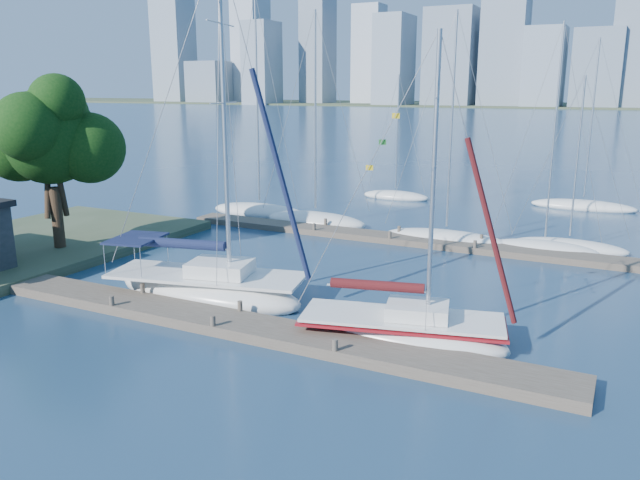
% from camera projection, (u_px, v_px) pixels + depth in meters
% --- Properties ---
extents(ground, '(700.00, 700.00, 0.00)m').
position_uv_depth(ground, '(227.00, 328.00, 23.98)').
color(ground, navy).
rests_on(ground, ground).
extents(near_dock, '(26.00, 2.00, 0.40)m').
position_uv_depth(near_dock, '(227.00, 323.00, 23.93)').
color(near_dock, '#463E33').
rests_on(near_dock, ground).
extents(far_dock, '(30.00, 1.80, 0.36)m').
position_uv_depth(far_dock, '(410.00, 240.00, 36.98)').
color(far_dock, '#463E33').
rests_on(far_dock, ground).
extents(shore, '(12.00, 22.00, 0.50)m').
position_uv_depth(shore, '(0.00, 253.00, 33.90)').
color(shore, '#38472D').
rests_on(shore, ground).
extents(far_shore, '(800.00, 100.00, 1.50)m').
position_uv_depth(far_shore, '(607.00, 107.00, 302.11)').
color(far_shore, '#38472D').
rests_on(far_shore, ground).
extents(tree, '(7.11, 6.50, 9.70)m').
position_uv_depth(tree, '(49.00, 135.00, 32.65)').
color(tree, black).
rests_on(tree, ground).
extents(sailboat_navy, '(9.68, 4.96, 15.02)m').
position_uv_depth(sailboat_navy, '(207.00, 273.00, 27.18)').
color(sailboat_navy, silver).
rests_on(sailboat_navy, ground).
extents(sailboat_maroon, '(8.21, 4.32, 11.39)m').
position_uv_depth(sailboat_maroon, '(402.00, 317.00, 22.64)').
color(sailboat_maroon, silver).
rests_on(sailboat_maroon, ground).
extents(bg_boat_0, '(8.08, 4.42, 15.68)m').
position_uv_depth(bg_boat_0, '(260.00, 211.00, 45.17)').
color(bg_boat_0, silver).
rests_on(bg_boat_0, ground).
extents(bg_boat_1, '(7.66, 4.52, 14.13)m').
position_uv_depth(bg_boat_1, '(316.00, 220.00, 42.01)').
color(bg_boat_1, silver).
rests_on(bg_boat_1, ground).
extents(bg_boat_2, '(7.70, 3.05, 13.51)m').
position_uv_depth(bg_boat_2, '(446.00, 238.00, 37.23)').
color(bg_boat_2, silver).
rests_on(bg_boat_2, ground).
extents(bg_boat_3, '(5.90, 2.10, 12.65)m').
position_uv_depth(bg_boat_3, '(544.00, 248.00, 34.99)').
color(bg_boat_3, silver).
rests_on(bg_boat_3, ground).
extents(bg_boat_4, '(6.63, 3.60, 9.93)m').
position_uv_depth(bg_boat_4, '(569.00, 247.00, 35.38)').
color(bg_boat_4, silver).
rests_on(bg_boat_4, ground).
extents(bg_boat_6, '(5.98, 3.44, 10.32)m').
position_uv_depth(bg_boat_6, '(396.00, 196.00, 51.89)').
color(bg_boat_6, silver).
rests_on(bg_boat_6, ground).
extents(bg_boat_7, '(7.80, 2.91, 12.81)m').
position_uv_depth(bg_boat_7, '(583.00, 206.00, 47.42)').
color(bg_boat_7, silver).
rests_on(bg_boat_7, ground).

